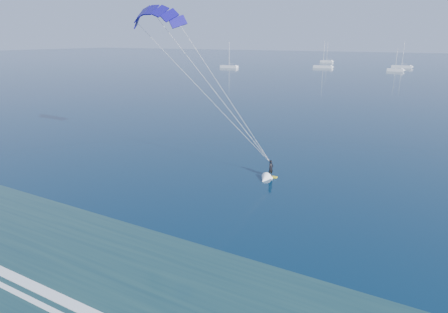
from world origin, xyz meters
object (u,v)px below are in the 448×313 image
kitesurfer_rig (210,86)px  sailboat_7 (327,61)px  sailboat_1 (323,67)px  sailboat_2 (402,67)px  sailboat_3 (395,70)px  sailboat_0 (229,67)px

kitesurfer_rig → sailboat_7: bearing=102.8°
sailboat_1 → sailboat_2: bearing=30.4°
sailboat_2 → sailboat_3: size_ratio=1.30×
sailboat_0 → sailboat_7: sailboat_0 is taller
sailboat_1 → sailboat_0: bearing=-150.5°
sailboat_3 → sailboat_7: bearing=132.0°
kitesurfer_rig → sailboat_1: 170.05m
sailboat_7 → sailboat_1: bearing=-75.9°
sailboat_0 → sailboat_2: size_ratio=0.99×
sailboat_0 → sailboat_7: size_ratio=1.03×
sailboat_0 → sailboat_3: 77.91m
sailboat_3 → kitesurfer_rig: bearing=-89.3°
sailboat_1 → sailboat_2: sailboat_1 is taller
sailboat_2 → sailboat_3: bearing=-89.5°
sailboat_1 → kitesurfer_rig: bearing=-77.6°
kitesurfer_rig → sailboat_3: kitesurfer_rig is taller
sailboat_1 → sailboat_7: bearing=104.1°
sailboat_2 → sailboat_7: (-46.05, 27.00, 0.01)m
sailboat_3 → sailboat_0: bearing=-165.9°
sailboat_1 → sailboat_7: sailboat_1 is taller
sailboat_0 → sailboat_2: 86.92m
kitesurfer_rig → sailboat_0: 162.57m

